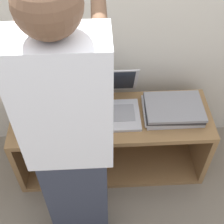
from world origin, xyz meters
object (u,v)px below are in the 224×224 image
object	(u,v)px
laptop_open	(111,104)
person	(71,146)
laptop_stack_left	(48,111)
laptop_stack_right	(173,109)

from	to	relation	value
laptop_open	person	xyz separation A→B (m)	(-0.22, -0.54, 0.28)
laptop_stack_left	laptop_stack_right	world-z (taller)	laptop_stack_left
laptop_stack_right	person	distance (m)	0.85
laptop_stack_left	laptop_stack_right	bearing A→B (deg)	0.20
laptop_open	laptop_stack_right	distance (m)	0.41
laptop_stack_left	laptop_stack_right	xyz separation A→B (m)	(0.82, 0.00, -0.03)
laptop_stack_right	person	world-z (taller)	person
laptop_open	laptop_stack_left	world-z (taller)	laptop_open
laptop_stack_left	person	size ratio (longest dim) A/B	0.23
person	laptop_stack_right	bearing A→B (deg)	37.31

